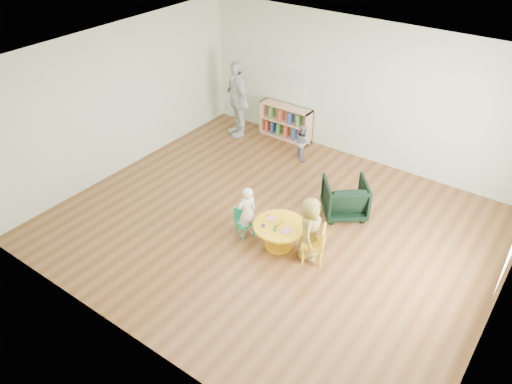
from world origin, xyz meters
TOP-DOWN VIEW (x-y plane):
  - room at (0.01, 0.00)m, footprint 7.10×7.00m
  - activity_table at (0.36, -0.36)m, footprint 0.83×0.83m
  - kid_chair_left at (-0.29, -0.43)m, footprint 0.35×0.35m
  - kid_chair_right at (1.00, -0.32)m, footprint 0.44×0.44m
  - bookshelf at (-1.61, 2.86)m, footprint 1.20×0.30m
  - alphabet_poster at (-1.60, 2.98)m, footprint 0.74×0.01m
  - armchair at (0.79, 1.01)m, footprint 1.01×1.01m
  - child_left at (-0.21, -0.45)m, footprint 0.34×0.40m
  - child_right at (0.87, -0.30)m, footprint 0.49×0.60m
  - toddler at (-0.80, 2.25)m, footprint 0.46×0.44m
  - adult_caretaker at (-2.55, 2.35)m, footprint 1.06×0.83m

SIDE VIEW (x-z plane):
  - kid_chair_left at x=-0.29m, z-range 0.02..0.52m
  - activity_table at x=0.36m, z-range 0.06..0.52m
  - armchair at x=0.79m, z-range 0.00..0.66m
  - kid_chair_right at x=1.00m, z-range 0.02..0.65m
  - bookshelf at x=-1.61m, z-range -0.01..0.74m
  - toddler at x=-0.80m, z-range 0.00..0.74m
  - child_left at x=-0.21m, z-range 0.00..0.93m
  - child_right at x=0.87m, z-range 0.00..1.06m
  - adult_caretaker at x=-2.55m, z-range 0.00..1.68m
  - alphabet_poster at x=-1.60m, z-range 1.08..1.62m
  - room at x=0.01m, z-range 0.49..3.29m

